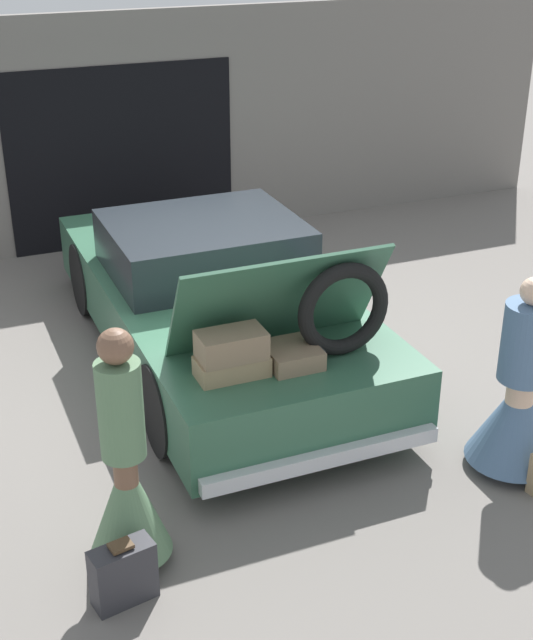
{
  "coord_description": "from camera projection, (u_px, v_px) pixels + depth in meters",
  "views": [
    {
      "loc": [
        -2.46,
        -7.19,
        4.02
      ],
      "look_at": [
        0.0,
        -1.27,
        0.93
      ],
      "focal_mm": 50.0,
      "sensor_mm": 36.0,
      "label": 1
    }
  ],
  "objects": [
    {
      "name": "suitcase_beside_left_person",
      "position": [
        123.0,
        574.0,
        5.52
      ],
      "size": [
        0.43,
        0.25,
        0.44
      ],
      "color": "#2D2D33",
      "rests_on": "ground_plane"
    },
    {
      "name": "ground_plane",
      "position": [
        216.0,
        354.0,
        8.58
      ],
      "size": [
        40.0,
        40.0,
        0.0
      ],
      "primitive_type": "plane",
      "color": "slate"
    },
    {
      "name": "car",
      "position": [
        215.0,
        300.0,
        8.32
      ],
      "size": [
        2.04,
        4.7,
        1.63
      ],
      "color": "#336047",
      "rests_on": "ground_plane"
    },
    {
      "name": "person_left",
      "position": [
        127.0,
        483.0,
        5.68
      ],
      "size": [
        0.54,
        0.54,
        1.71
      ],
      "rotation": [
        0.0,
        0.0,
        -1.6
      ],
      "color": "brown",
      "rests_on": "ground_plane"
    },
    {
      "name": "person_right",
      "position": [
        519.0,
        403.0,
        6.69
      ],
      "size": [
        0.72,
        0.72,
        1.58
      ],
      "rotation": [
        0.0,
        0.0,
        1.44
      ],
      "color": "beige",
      "rests_on": "ground_plane"
    },
    {
      "name": "garage_wall_back",
      "position": [
        120.0,
        132.0,
        10.79
      ],
      "size": [
        12.0,
        0.14,
        2.8
      ],
      "color": "slate",
      "rests_on": "ground_plane"
    }
  ]
}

